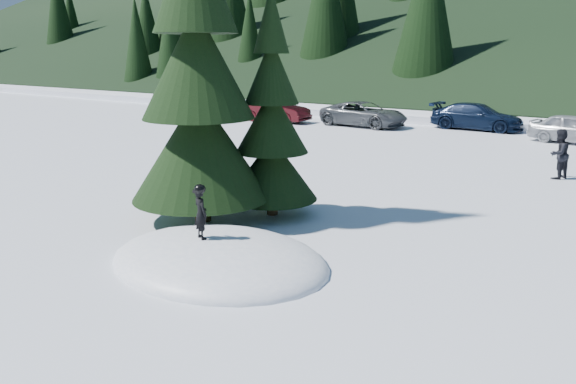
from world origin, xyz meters
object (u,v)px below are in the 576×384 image
Objects in this scene: spruce_short at (272,129)px; car_0 at (207,107)px; car_1 at (276,110)px; spruce_tall at (198,78)px; adult_0 at (559,154)px; car_3 at (477,117)px; car_2 at (364,114)px; child_skier at (201,213)px; car_4 at (575,129)px.

spruce_short reaches higher than car_0.
car_0 is 4.94m from car_1.
spruce_tall reaches higher than adult_0.
car_3 reaches higher than car_1.
adult_0 is 11.73m from car_3.
car_0 is 10.12m from car_2.
car_1 is at bearing 106.66° from car_2.
adult_0 is at bearing -87.24° from child_skier.
spruce_tall is at bearing -9.33° from adult_0.
car_1 is at bearing -63.45° from car_0.
child_skier is at bearing 2.96° from adult_0.
car_0 is at bearing -85.17° from adult_0.
car_2 is 1.26× the size of car_4.
car_3 is at bearing -129.06° from adult_0.
adult_0 reaches higher than car_3.
spruce_short is 5.54× the size of child_skier.
spruce_tall is 18.81m from car_4.
car_0 is at bearing 105.15° from car_3.
spruce_tall reaches higher than car_0.
spruce_tall reaches higher than car_3.
spruce_tall is at bearing -116.59° from car_0.
car_3 reaches higher than car_2.
spruce_tall is 3.62m from child_skier.
car_4 is at bearing -112.48° from car_3.
car_3 is at bearing -64.08° from car_2.
spruce_tall is 8.88× the size of child_skier.
car_4 is (2.91, 19.94, -0.32)m from child_skier.
child_skier is 0.21× the size of car_3.
child_skier is 20.15m from car_4.
spruce_tall is 1.85× the size of car_3.
car_3 is at bearing 90.36° from spruce_tall.
car_0 is 0.75× the size of car_2.
adult_0 reaches higher than child_skier.
child_skier reaches higher than car_0.
car_4 is at bearing -87.81° from car_1.
car_2 is at bearing -48.80° from child_skier.
spruce_short is 3.67m from child_skier.
adult_0 is at bearing -115.20° from car_1.
car_2 reaches higher than car_4.
car_0 is 0.95× the size of car_4.
adult_0 is 0.44× the size of car_0.
car_1 is (-11.55, 15.20, -1.43)m from spruce_short.
spruce_short is 3.42× the size of adult_0.
spruce_tall reaches higher than car_1.
child_skier is 0.62× the size of adult_0.
spruce_tall reaches higher than child_skier.
adult_0 is at bearing -163.86° from car_4.
car_2 is (9.95, 1.82, 0.05)m from car_0.
car_4 is at bearing 76.95° from spruce_short.
adult_0 is 0.39× the size of car_1.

